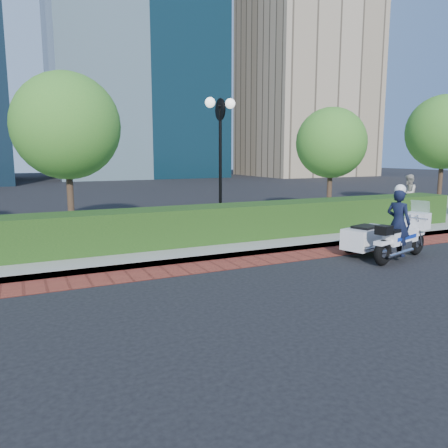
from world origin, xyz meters
name	(u,v)px	position (x,y,z in m)	size (l,w,h in m)	color
ground	(281,277)	(0.00, 0.00, 0.00)	(120.00, 120.00, 0.00)	black
brick_strip	(247,262)	(0.00, 1.50, 0.01)	(60.00, 1.00, 0.01)	maroon
sidewalk	(183,230)	(0.00, 6.00, 0.07)	(60.00, 8.00, 0.15)	gray
hedge_main	(212,223)	(0.00, 3.60, 0.65)	(18.00, 1.20, 1.00)	black
lamppost	(220,143)	(1.00, 5.20, 2.96)	(1.02, 0.70, 4.21)	black
tree_b	(66,126)	(-3.50, 6.50, 3.43)	(3.20, 3.20, 4.89)	#332319
tree_c	(331,143)	(6.50, 6.50, 3.05)	(2.80, 2.80, 4.30)	#332319
tree_d	(444,132)	(13.00, 6.50, 3.61)	(3.40, 3.40, 5.16)	#332319
tower_right	(307,59)	(28.00, 38.00, 14.00)	(14.00, 12.00, 28.00)	gray
police_motorcycle	(387,233)	(3.34, 0.33, 0.65)	(2.35, 1.70, 1.89)	black
pedestrian	(408,194)	(9.87, 5.52, 0.96)	(0.79, 0.61, 1.62)	#AEA79A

